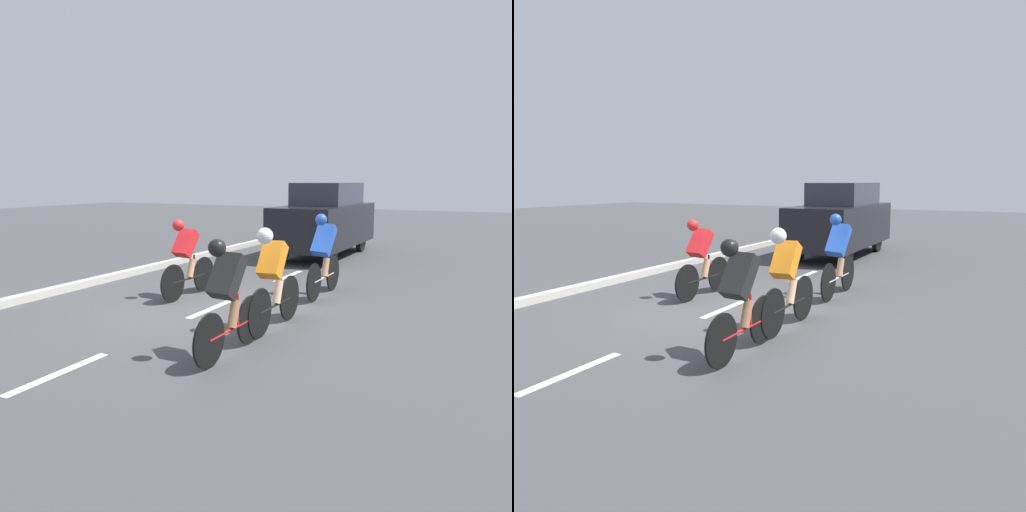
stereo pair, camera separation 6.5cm
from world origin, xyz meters
The scene contains 10 objects.
ground_plane centered at (0.00, 0.00, 0.00)m, with size 60.00×60.00×0.00m, color #424244.
lane_stripe_near centered at (0.00, 3.10, 0.00)m, with size 0.12×1.40×0.01m, color white.
lane_stripe_mid centered at (0.00, -0.10, 0.00)m, with size 0.12×1.40×0.01m, color white.
lane_stripe_far centered at (0.00, -3.30, 0.00)m, with size 0.12×1.40×0.01m, color white.
curb centered at (3.20, -0.10, 0.07)m, with size 0.20×24.90×0.14m, color #B7B2A8.
cyclist_red centered at (0.85, -0.60, 0.75)m, with size 0.34×1.67×1.45m.
cyclist_orange centered at (-1.42, 0.51, 0.78)m, with size 0.34×1.71×1.50m.
cyclist_blue centered at (-1.36, -1.79, 0.80)m, with size 0.36×1.73×1.55m.
cyclist_black centered at (-1.41, 1.77, 0.77)m, with size 0.33×1.63×1.48m.
support_car centered at (0.31, -6.60, 1.04)m, with size 1.70×4.37×2.06m.
Camera 1 is at (-4.38, 6.80, 2.14)m, focal length 35.00 mm.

